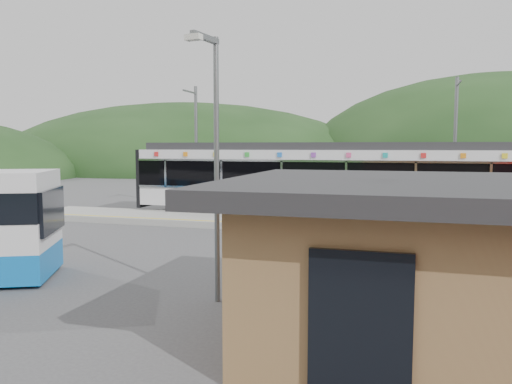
# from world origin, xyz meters

# --- Properties ---
(ground) EXTENTS (120.00, 120.00, 0.00)m
(ground) POSITION_xyz_m (0.00, 0.00, 0.00)
(ground) COLOR #4C4C4F
(ground) RESTS_ON ground
(hills) EXTENTS (146.00, 149.00, 26.00)m
(hills) POSITION_xyz_m (6.19, 5.29, 0.00)
(hills) COLOR #1E3D19
(hills) RESTS_ON ground
(platform) EXTENTS (26.00, 3.20, 0.30)m
(platform) POSITION_xyz_m (0.00, 3.30, 0.15)
(platform) COLOR #9E9E99
(platform) RESTS_ON ground
(yellow_line) EXTENTS (26.00, 0.10, 0.01)m
(yellow_line) POSITION_xyz_m (0.00, 2.00, 0.30)
(yellow_line) COLOR yellow
(yellow_line) RESTS_ON platform
(train) EXTENTS (20.44, 3.01, 3.74)m
(train) POSITION_xyz_m (1.59, 6.00, 2.06)
(train) COLOR black
(train) RESTS_ON ground
(catenary_mast_west) EXTENTS (0.18, 1.80, 7.00)m
(catenary_mast_west) POSITION_xyz_m (-7.00, 8.56, 3.65)
(catenary_mast_west) COLOR slate
(catenary_mast_west) RESTS_ON ground
(catenary_mast_east) EXTENTS (0.18, 1.80, 7.00)m
(catenary_mast_east) POSITION_xyz_m (7.00, 8.56, 3.65)
(catenary_mast_east) COLOR slate
(catenary_mast_east) RESTS_ON ground
(station_shelter) EXTENTS (9.20, 6.20, 3.00)m
(station_shelter) POSITION_xyz_m (6.00, -9.01, 1.55)
(station_shelter) COLOR #946440
(station_shelter) RESTS_ON ground
(lamp_post) EXTENTS (0.37, 1.08, 6.00)m
(lamp_post) POSITION_xyz_m (0.46, -7.77, 3.58)
(lamp_post) COLOR slate
(lamp_post) RESTS_ON ground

